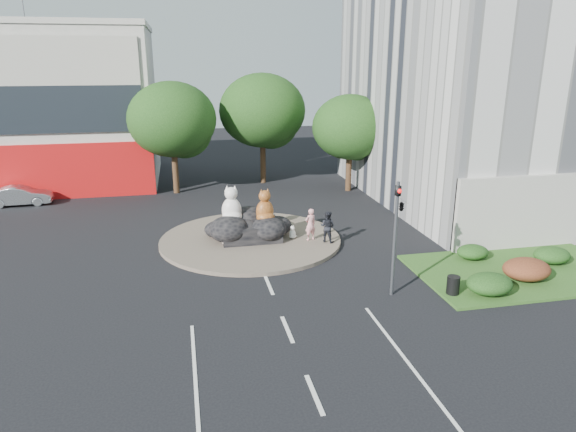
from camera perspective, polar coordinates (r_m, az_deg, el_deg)
The scene contains 21 objects.
ground at distance 19.72m, azimuth -0.08°, elevation -12.49°, with size 120.00×120.00×0.00m, color black.
roundabout_island at distance 28.69m, azimuth -4.18°, elevation -2.62°, with size 10.00×10.00×0.20m, color brown.
rock_plinth at distance 28.51m, azimuth -4.20°, elevation -1.58°, with size 3.20×2.60×0.90m, color black, non-canonical shape.
grass_verge at distance 26.94m, azimuth 24.45°, elevation -5.60°, with size 10.00×6.00×0.12m, color #27531B.
tree_left at distance 39.12m, azimuth -12.63°, elevation 10.05°, with size 6.46×6.46×8.27m.
tree_mid at distance 41.60m, azimuth -2.79°, elevation 11.25°, with size 6.84×6.84×8.76m.
tree_right at distance 39.28m, azimuth 6.98°, elevation 9.44°, with size 5.70×5.70×7.30m.
hedge_near_green at distance 23.60m, azimuth 21.47°, elevation -7.04°, with size 2.00×1.60×0.90m, color #163410.
hedge_red at distance 25.72m, azimuth 24.98°, elevation -5.38°, with size 2.20×1.76×0.99m, color #532516.
hedge_mid_green at distance 28.34m, azimuth 27.26°, elevation -3.88°, with size 1.80×1.44×0.81m, color #163410.
hedge_back_green at distance 27.35m, azimuth 19.83°, elevation -3.78°, with size 1.60×1.28×0.72m, color #163410.
traffic_light at distance 21.55m, azimuth 12.18°, elevation 0.20°, with size 0.44×1.24×5.00m.
street_lamp at distance 30.14m, azimuth 21.25°, elevation 6.00°, with size 2.34×0.22×8.06m.
cat_white at distance 28.24m, azimuth -6.30°, elevation 1.35°, with size 1.25×1.08×2.09m, color silver, non-canonical shape.
cat_tabby at distance 28.11m, azimuth -2.60°, elevation 1.17°, with size 1.14×0.99×1.90m, color #C37328, non-canonical shape.
kitten_calico at distance 27.63m, azimuth -6.91°, elevation -2.15°, with size 0.61×0.53×1.01m, color white, non-canonical shape.
kitten_white at distance 28.41m, azimuth 0.50°, elevation -1.76°, with size 0.45×0.39×0.76m, color silver, non-canonical shape.
pedestrian_pink at distance 28.02m, azimuth 2.50°, elevation -0.94°, with size 0.65×0.43×1.78m, color pink.
pedestrian_dark at distance 27.79m, azimuth 4.40°, elevation -1.18°, with size 0.84×0.65×1.73m, color black.
parked_car at distance 40.11m, azimuth -27.60°, elevation 2.01°, with size 1.42×4.08×1.34m, color #AAAEB2.
litter_bin at distance 23.12m, azimuth 17.88°, elevation -7.31°, with size 0.54×0.54×0.79m, color black.
Camera 1 is at (-3.52, -16.80, 9.70)m, focal length 32.00 mm.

